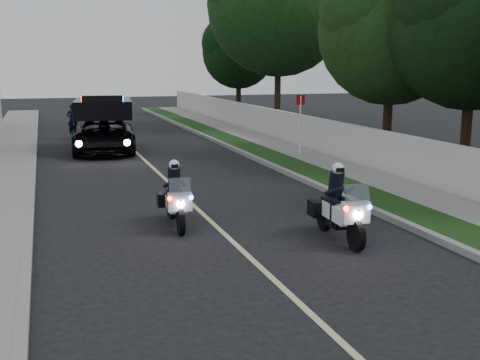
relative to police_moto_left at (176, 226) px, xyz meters
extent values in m
plane|color=black|center=(0.86, -4.01, 0.00)|extent=(120.00, 120.00, 0.00)
cube|color=gray|center=(4.96, 5.99, 0.07)|extent=(0.20, 60.00, 0.15)
cube|color=#193814|center=(5.66, 5.99, 0.08)|extent=(1.20, 60.00, 0.16)
cube|color=gray|center=(6.96, 5.99, 0.08)|extent=(1.40, 60.00, 0.16)
cube|color=beige|center=(7.96, 5.99, 0.75)|extent=(0.22, 60.00, 1.50)
cube|color=gray|center=(-3.24, 5.99, 0.07)|extent=(0.20, 60.00, 0.15)
cube|color=#BFB78C|center=(0.86, 5.99, 0.00)|extent=(0.12, 50.00, 0.01)
imported|color=black|center=(-0.38, 12.51, 0.00)|extent=(3.05, 5.60, 2.61)
imported|color=black|center=(-1.42, 17.61, 0.00)|extent=(0.74, 1.90, 0.98)
imported|color=black|center=(-1.42, 17.61, 0.00)|extent=(0.56, 0.39, 1.54)
camera|label=1|loc=(-2.76, -13.15, 3.68)|focal=44.64mm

